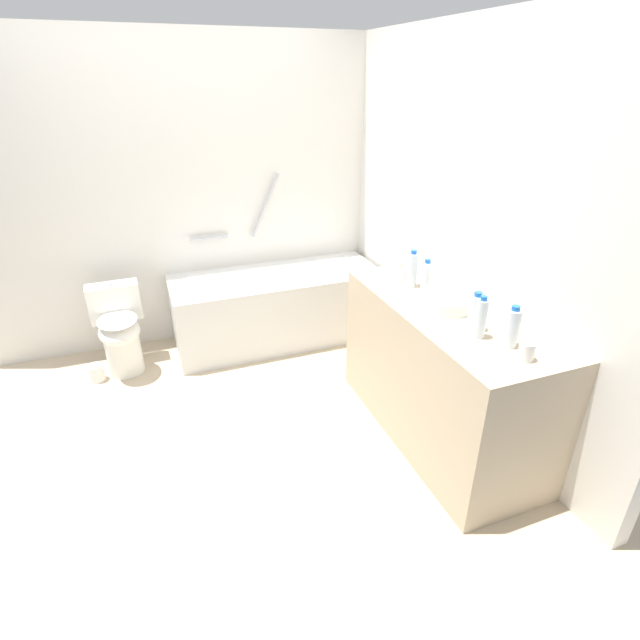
# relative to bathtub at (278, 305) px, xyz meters

# --- Properties ---
(ground_plane) EXTENTS (3.98, 3.98, 0.00)m
(ground_plane) POSITION_rel_bathtub_xyz_m (-0.61, -1.03, -0.31)
(ground_plane) COLOR #C1AD8E
(wall_back_tiled) EXTENTS (3.38, 0.10, 2.33)m
(wall_back_tiled) POSITION_rel_bathtub_xyz_m (-0.61, 0.38, 0.86)
(wall_back_tiled) COLOR silver
(wall_back_tiled) RESTS_ON ground_plane
(wall_right_mirror) EXTENTS (0.10, 3.12, 2.33)m
(wall_right_mirror) POSITION_rel_bathtub_xyz_m (0.93, -1.03, 0.86)
(wall_right_mirror) COLOR silver
(wall_right_mirror) RESTS_ON ground_plane
(bathtub) EXTENTS (1.69, 0.65, 1.33)m
(bathtub) POSITION_rel_bathtub_xyz_m (0.00, 0.00, 0.00)
(bathtub) COLOR silver
(bathtub) RESTS_ON ground_plane
(toilet) EXTENTS (0.37, 0.49, 0.66)m
(toilet) POSITION_rel_bathtub_xyz_m (-1.24, -0.07, 0.02)
(toilet) COLOR white
(toilet) RESTS_ON ground_plane
(vanity_counter) EXTENTS (0.61, 1.46, 0.86)m
(vanity_counter) POSITION_rel_bathtub_xyz_m (0.58, -1.54, 0.12)
(vanity_counter) COLOR tan
(vanity_counter) RESTS_ON ground_plane
(sink_basin) EXTENTS (0.31, 0.31, 0.07)m
(sink_basin) POSITION_rel_bathtub_xyz_m (0.56, -1.51, 0.59)
(sink_basin) COLOR white
(sink_basin) RESTS_ON vanity_counter
(sink_faucet) EXTENTS (0.12, 0.15, 0.07)m
(sink_faucet) POSITION_rel_bathtub_xyz_m (0.74, -1.51, 0.58)
(sink_faucet) COLOR #A5A5AB
(sink_faucet) RESTS_ON vanity_counter
(water_bottle_0) EXTENTS (0.06, 0.06, 0.19)m
(water_bottle_0) POSITION_rel_bathtub_xyz_m (0.59, -1.25, 0.64)
(water_bottle_0) COLOR silver
(water_bottle_0) RESTS_ON vanity_counter
(water_bottle_1) EXTENTS (0.07, 0.07, 0.21)m
(water_bottle_1) POSITION_rel_bathtub_xyz_m (0.54, -1.79, 0.65)
(water_bottle_1) COLOR silver
(water_bottle_1) RESTS_ON vanity_counter
(water_bottle_2) EXTENTS (0.07, 0.07, 0.21)m
(water_bottle_2) POSITION_rel_bathtub_xyz_m (0.59, -2.00, 0.65)
(water_bottle_2) COLOR silver
(water_bottle_2) RESTS_ON vanity_counter
(water_bottle_3) EXTENTS (0.06, 0.06, 0.23)m
(water_bottle_3) POSITION_rel_bathtub_xyz_m (0.53, -1.18, 0.66)
(water_bottle_3) COLOR silver
(water_bottle_3) RESTS_ON vanity_counter
(water_bottle_4) EXTENTS (0.06, 0.06, 0.22)m
(water_bottle_4) POSITION_rel_bathtub_xyz_m (0.51, -1.87, 0.65)
(water_bottle_4) COLOR silver
(water_bottle_4) RESTS_ON vanity_counter
(drinking_glass_0) EXTENTS (0.07, 0.07, 0.09)m
(drinking_glass_0) POSITION_rel_bathtub_xyz_m (0.58, -2.12, 0.59)
(drinking_glass_0) COLOR white
(drinking_glass_0) RESTS_ON vanity_counter
(drinking_glass_1) EXTENTS (0.07, 0.07, 0.09)m
(drinking_glass_1) POSITION_rel_bathtub_xyz_m (0.56, -0.99, 0.60)
(drinking_glass_1) COLOR white
(drinking_glass_1) RESTS_ON vanity_counter
(drinking_glass_2) EXTENTS (0.07, 0.07, 0.08)m
(drinking_glass_2) POSITION_rel_bathtub_xyz_m (0.53, -1.09, 0.59)
(drinking_glass_2) COLOR white
(drinking_glass_2) RESTS_ON vanity_counter
(toilet_paper_roll) EXTENTS (0.11, 0.11, 0.13)m
(toilet_paper_roll) POSITION_rel_bathtub_xyz_m (-1.45, -0.16, -0.25)
(toilet_paper_roll) COLOR white
(toilet_paper_roll) RESTS_ON ground_plane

